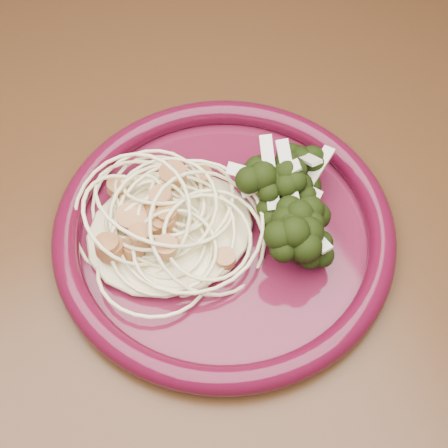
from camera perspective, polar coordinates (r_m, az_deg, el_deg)
dining_table at (r=0.70m, az=4.43°, el=0.69°), size 1.20×0.80×0.75m
dinner_plate at (r=0.56m, az=0.00°, el=-0.49°), size 0.40×0.40×0.03m
spaghetti_pile at (r=0.55m, az=-5.02°, el=0.01°), size 0.19×0.18×0.03m
scallop_cluster at (r=0.52m, az=-5.33°, el=2.34°), size 0.17×0.17×0.04m
broccoli_pile at (r=0.55m, az=6.18°, el=1.00°), size 0.14×0.17×0.05m
onion_garnish at (r=0.52m, az=6.50°, el=3.01°), size 0.10×0.11×0.06m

